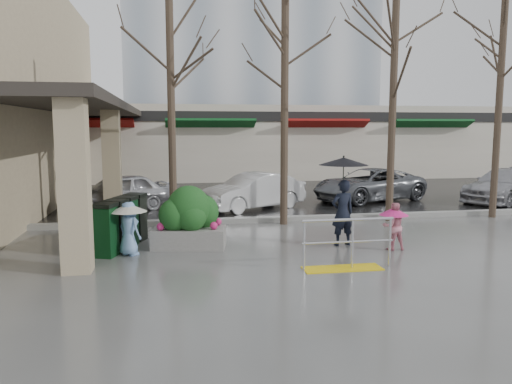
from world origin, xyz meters
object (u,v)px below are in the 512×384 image
object	(u,v)px
handrail	(346,250)
news_boxes	(121,223)
car_b	(253,191)
planter	(189,218)
child_pink	(394,223)
tree_midwest	(285,41)
tree_east	(503,43)
tree_mideast	(394,58)
child_blue	(129,222)
tree_west	(170,44)
car_c	(369,185)
car_d	(505,185)
woman	(343,191)
car_a	(117,192)

from	to	relation	value
handrail	news_boxes	distance (m)	5.28
news_boxes	car_b	bearing A→B (deg)	71.07
handrail	planter	world-z (taller)	planter
handrail	child_pink	distance (m)	2.12
tree_midwest	tree_east	xyz separation A→B (m)	(6.80, -0.00, 0.15)
planter	news_boxes	distance (m)	1.60
tree_mideast	child_blue	bearing A→B (deg)	-158.51
tree_west	car_b	bearing A→B (deg)	45.41
tree_mideast	car_c	bearing A→B (deg)	76.09
tree_west	tree_midwest	world-z (taller)	tree_midwest
handrail	planter	bearing A→B (deg)	141.87
tree_midwest	tree_mideast	distance (m)	3.32
news_boxes	handrail	bearing A→B (deg)	-9.84
tree_east	child_blue	world-z (taller)	tree_east
tree_midwest	car_d	world-z (taller)	tree_midwest
handrail	car_d	distance (m)	12.00
planter	car_c	xyz separation A→B (m)	(7.14, 6.42, -0.08)
tree_mideast	child_pink	world-z (taller)	tree_mideast
handrail	child_pink	size ratio (longest dim) A/B	1.72
tree_mideast	car_d	distance (m)	7.94
child_pink	car_c	bearing A→B (deg)	-106.93
child_blue	planter	size ratio (longest dim) A/B	0.66
woman	car_d	world-z (taller)	woman
tree_east	child_pink	distance (m)	7.72
planter	news_boxes	xyz separation A→B (m)	(-1.58, 0.23, -0.11)
tree_mideast	car_a	bearing A→B (deg)	158.25
news_boxes	car_c	world-z (taller)	car_c
tree_mideast	car_b	bearing A→B (deg)	143.32
handrail	tree_midwest	size ratio (longest dim) A/B	0.27
handrail	car_c	distance (m)	9.71
news_boxes	car_a	distance (m)	5.57
tree_midwest	planter	xyz separation A→B (m)	(-2.85, -2.44, -4.53)
tree_west	tree_midwest	size ratio (longest dim) A/B	0.97
tree_east	woman	size ratio (longest dim) A/B	3.33
tree_east	car_d	world-z (taller)	tree_east
tree_midwest	planter	distance (m)	5.88
woman	car_c	bearing A→B (deg)	-126.52
tree_mideast	car_b	world-z (taller)	tree_mideast
handrail	woman	bearing A→B (deg)	72.34
handrail	tree_mideast	size ratio (longest dim) A/B	0.29
news_boxes	car_c	bearing A→B (deg)	55.01
car_b	news_boxes	bearing A→B (deg)	-67.00
planter	car_d	bearing A→B (deg)	23.66
car_c	car_a	bearing A→B (deg)	-105.69
tree_east	car_d	size ratio (longest dim) A/B	1.66
tree_east	woman	world-z (taller)	tree_east
tree_east	planter	xyz separation A→B (m)	(-9.65, -2.44, -4.68)
news_boxes	car_a	bearing A→B (deg)	116.15
tree_west	child_blue	size ratio (longest dim) A/B	5.64
car_d	car_c	bearing A→B (deg)	-130.88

